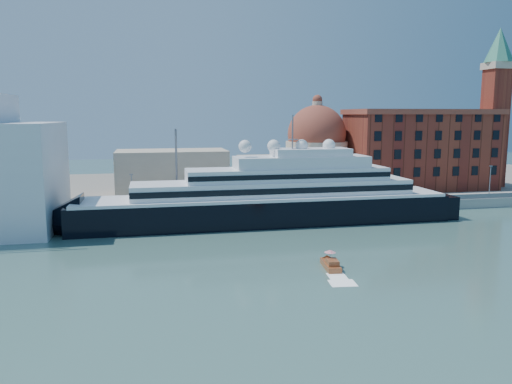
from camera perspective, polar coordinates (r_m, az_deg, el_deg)
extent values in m
plane|color=#355C56|center=(88.54, 5.41, -6.67)|extent=(400.00, 400.00, 0.00)
cube|color=gray|center=(120.30, 0.58, -1.90)|extent=(180.00, 10.00, 2.50)
cube|color=slate|center=(160.08, -2.61, 0.66)|extent=(260.00, 72.00, 2.00)
cube|color=slate|center=(115.65, 1.07, -1.40)|extent=(180.00, 0.10, 1.20)
cube|color=black|center=(109.18, 0.92, -2.44)|extent=(81.73, 12.57, 6.81)
cone|color=black|center=(108.19, -21.89, -3.18)|extent=(10.48, 12.57, 12.57)
cube|color=black|center=(124.73, 19.55, -1.63)|extent=(6.29, 11.53, 6.29)
cube|color=white|center=(108.53, 0.93, -0.54)|extent=(79.64, 12.78, 0.63)
cube|color=white|center=(108.72, 2.01, 0.48)|extent=(60.78, 10.48, 3.14)
cube|color=black|center=(103.70, 2.70, 0.08)|extent=(60.78, 0.15, 1.26)
cube|color=white|center=(109.14, 3.62, 2.06)|extent=(44.01, 9.43, 2.72)
cube|color=white|center=(109.75, 5.21, 3.45)|extent=(29.34, 8.38, 2.51)
cube|color=white|center=(110.22, 6.27, 4.55)|extent=(16.77, 7.34, 1.68)
cylinder|color=slate|center=(108.75, 4.20, 6.84)|extent=(0.31, 0.31, 7.34)
sphere|color=white|center=(106.45, -1.27, 5.24)|extent=(2.72, 2.72, 2.72)
sphere|color=white|center=(107.80, 2.03, 5.28)|extent=(2.72, 2.72, 2.72)
sphere|color=white|center=(109.49, 5.24, 5.31)|extent=(2.72, 2.72, 2.72)
sphere|color=white|center=(111.51, 8.34, 5.31)|extent=(2.72, 2.72, 2.72)
cube|color=white|center=(107.18, -27.01, -4.55)|extent=(12.07, 4.51, 1.59)
cube|color=white|center=(106.50, -26.02, -3.85)|extent=(4.08, 2.66, 1.19)
cube|color=maroon|center=(79.11, 8.53, -8.34)|extent=(2.76, 6.34, 1.02)
cube|color=maroon|center=(77.90, 8.72, -7.95)|extent=(1.93, 2.74, 0.82)
cylinder|color=slate|center=(79.22, 8.46, -7.35)|extent=(0.06, 0.06, 1.64)
cone|color=red|center=(78.97, 8.48, -6.71)|extent=(1.84, 1.84, 0.41)
cube|color=maroon|center=(154.76, 18.26, 4.42)|extent=(42.00, 18.00, 22.00)
cube|color=brown|center=(154.41, 18.46, 8.68)|extent=(43.00, 19.00, 1.50)
cube|color=maroon|center=(167.82, 25.51, 6.54)|extent=(6.00, 6.00, 35.00)
cube|color=beige|center=(168.41, 25.94, 12.83)|extent=(7.00, 7.00, 2.00)
cone|color=#3B836A|center=(169.03, 26.08, 14.85)|extent=(8.40, 8.40, 10.00)
cylinder|color=beige|center=(148.06, 6.90, 3.07)|extent=(18.00, 18.00, 14.00)
sphere|color=brown|center=(147.45, 6.96, 6.55)|extent=(17.00, 17.00, 17.00)
cylinder|color=beige|center=(147.37, 7.02, 9.66)|extent=(3.00, 3.00, 3.00)
cube|color=beige|center=(142.44, 1.80, 2.10)|extent=(18.00, 14.00, 10.00)
cube|color=beige|center=(140.37, -9.58, 2.29)|extent=(30.00, 16.00, 12.00)
cylinder|color=slate|center=(113.75, -13.99, -0.10)|extent=(0.24, 0.24, 8.00)
cube|color=slate|center=(113.21, -14.07, 1.95)|extent=(0.80, 0.30, 0.25)
cylinder|color=slate|center=(116.55, 0.91, 0.37)|extent=(0.24, 0.24, 8.00)
cube|color=slate|center=(116.02, 0.91, 2.37)|extent=(0.80, 0.30, 0.25)
cylinder|color=slate|center=(126.61, 14.26, 0.77)|extent=(0.24, 0.24, 8.00)
cube|color=slate|center=(126.12, 14.33, 2.61)|extent=(0.80, 0.30, 0.25)
cylinder|color=slate|center=(142.39, 25.16, 1.06)|extent=(0.24, 0.24, 8.00)
cube|color=slate|center=(141.96, 25.27, 2.70)|extent=(0.80, 0.30, 0.25)
cylinder|color=slate|center=(115.16, -9.07, 2.67)|extent=(0.50, 0.50, 18.00)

